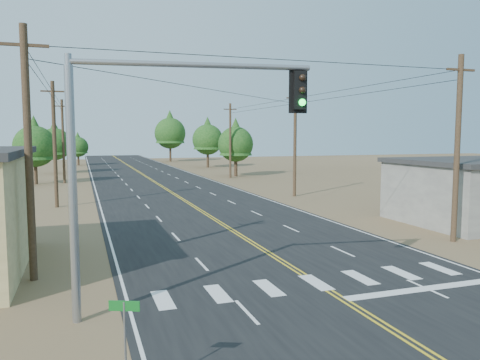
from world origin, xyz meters
name	(u,v)px	position (x,y,z in m)	size (l,w,h in m)	color
road	(191,204)	(0.00, 30.00, 0.01)	(15.00, 200.00, 0.02)	black
utility_pole_left_near	(28,152)	(-10.50, 12.00, 5.12)	(1.80, 0.30, 10.00)	#4C3826
utility_pole_left_mid	(55,143)	(-10.50, 32.00, 5.12)	(1.80, 0.30, 10.00)	#4C3826
utility_pole_left_far	(63,141)	(-10.50, 52.00, 5.12)	(1.80, 0.30, 10.00)	#4C3826
utility_pole_right_near	(457,147)	(10.50, 12.00, 5.12)	(1.80, 0.30, 10.00)	#4C3826
utility_pole_right_mid	(295,142)	(10.50, 32.00, 5.12)	(1.80, 0.30, 10.00)	#4C3826
utility_pole_right_far	(230,140)	(10.50, 52.00, 5.12)	(1.80, 0.30, 10.00)	#4C3826
signal_mast_left	(147,141)	(-6.64, 6.67, 5.58)	(7.52, 1.42, 8.16)	gray
street_sign	(125,335)	(-7.80, 2.00, 1.52)	(0.63, 0.29, 2.27)	gray
tree_left_near	(35,142)	(-13.64, 51.83, 4.96)	(4.86, 4.86, 8.10)	#3F2D1E
tree_left_mid	(55,141)	(-12.21, 67.79, 4.92)	(4.83, 4.83, 8.05)	#3F2D1E
tree_left_far	(78,145)	(-9.00, 86.85, 3.92)	(3.85, 3.85, 6.42)	#3F2D1E
tree_right_near	(236,141)	(12.01, 54.24, 5.01)	(4.92, 4.92, 8.20)	#3F2D1E
tree_right_mid	(208,136)	(12.94, 72.94, 5.54)	(5.44, 5.44, 9.06)	#3F2D1E
tree_right_far	(170,130)	(10.09, 94.07, 6.88)	(6.74, 6.74, 11.24)	#3F2D1E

